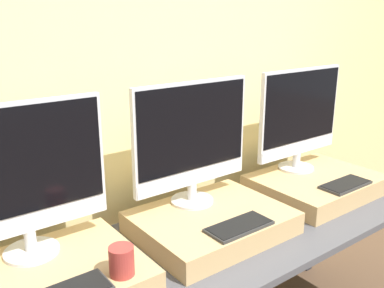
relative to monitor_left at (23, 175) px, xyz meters
name	(u,v)px	position (x,y,z in m)	size (l,w,h in m)	color
wall_back	(159,83)	(0.70, 0.25, 0.21)	(8.00, 0.04, 2.60)	#DBC684
workbench	(217,249)	(0.70, -0.17, -0.44)	(2.18, 0.71, 0.71)	#47474C
wooden_riser_left	(47,283)	(0.00, -0.13, -0.33)	(0.61, 0.48, 0.09)	tan
monitor_left	(23,175)	(0.00, 0.00, 0.00)	(0.57, 0.19, 0.53)	silver
mug	(122,261)	(0.19, -0.30, -0.24)	(0.08, 0.08, 0.10)	#9E332D
wooden_riser_center	(211,223)	(0.70, -0.13, -0.33)	(0.61, 0.48, 0.09)	tan
monitor_center	(192,139)	(0.70, 0.00, 0.00)	(0.57, 0.19, 0.53)	silver
keyboard_center	(239,226)	(0.70, -0.30, -0.28)	(0.27, 0.12, 0.01)	#2D2D2D
wooden_riser_right	(316,184)	(1.39, -0.13, -0.33)	(0.61, 0.48, 0.09)	tan
monitor_right	(300,116)	(1.39, 0.00, 0.00)	(0.57, 0.19, 0.53)	silver
keyboard_right	(345,184)	(1.39, -0.30, -0.28)	(0.27, 0.12, 0.01)	#2D2D2D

